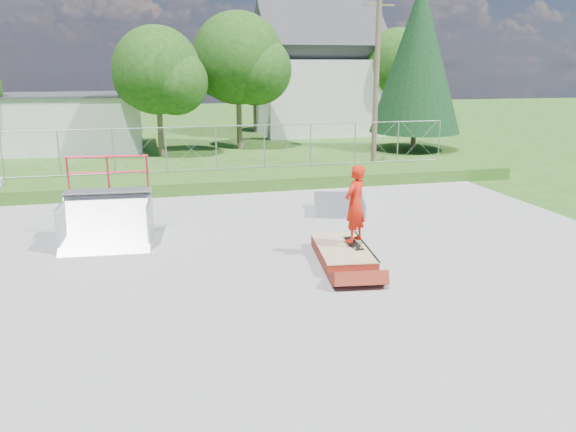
# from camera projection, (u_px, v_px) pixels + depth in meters

# --- Properties ---
(ground) EXTENTS (120.00, 120.00, 0.00)m
(ground) POSITION_uv_depth(u_px,v_px,m) (272.00, 268.00, 13.31)
(ground) COLOR #285718
(ground) RESTS_ON ground
(concrete_pad) EXTENTS (20.00, 16.00, 0.04)m
(concrete_pad) POSITION_uv_depth(u_px,v_px,m) (272.00, 267.00, 13.30)
(concrete_pad) COLOR #989996
(concrete_pad) RESTS_ON ground
(grass_berm) EXTENTS (24.00, 3.00, 0.50)m
(grass_berm) POSITION_uv_depth(u_px,v_px,m) (220.00, 181.00, 22.14)
(grass_berm) COLOR #285718
(grass_berm) RESTS_ON ground
(grind_box) EXTENTS (1.52, 2.62, 0.37)m
(grind_box) POSITION_uv_depth(u_px,v_px,m) (343.00, 254.00, 13.75)
(grind_box) COLOR maroon
(grind_box) RESTS_ON concrete_pad
(quarter_pipe) EXTENTS (2.41, 2.09, 2.27)m
(quarter_pipe) POSITION_uv_depth(u_px,v_px,m) (105.00, 204.00, 14.66)
(quarter_pipe) COLOR #AEB0B6
(quarter_pipe) RESTS_ON concrete_pad
(flat_bank_ramp) EXTENTS (2.05, 2.12, 0.50)m
(flat_bank_ramp) POSITION_uv_depth(u_px,v_px,m) (339.00, 206.00, 18.18)
(flat_bank_ramp) COLOR #AEB0B6
(flat_bank_ramp) RESTS_ON concrete_pad
(skateboard) EXTENTS (0.28, 0.81, 0.13)m
(skateboard) POSITION_uv_depth(u_px,v_px,m) (354.00, 244.00, 13.77)
(skateboard) COLOR black
(skateboard) RESTS_ON grind_box
(skater) EXTENTS (0.82, 0.78, 1.88)m
(skater) POSITION_uv_depth(u_px,v_px,m) (355.00, 207.00, 13.52)
(skater) COLOR red
(skater) RESTS_ON grind_box
(chain_link_fence) EXTENTS (20.00, 0.06, 1.80)m
(chain_link_fence) POSITION_uv_depth(u_px,v_px,m) (216.00, 148.00, 22.78)
(chain_link_fence) COLOR gray
(chain_link_fence) RESTS_ON grass_berm
(utility_building_flat) EXTENTS (10.00, 6.00, 3.00)m
(utility_building_flat) POSITION_uv_depth(u_px,v_px,m) (50.00, 123.00, 31.65)
(utility_building_flat) COLOR silver
(utility_building_flat) RESTS_ON ground
(gable_house) EXTENTS (8.40, 6.08, 8.94)m
(gable_house) POSITION_uv_depth(u_px,v_px,m) (317.00, 78.00, 38.78)
(gable_house) COLOR silver
(gable_house) RESTS_ON ground
(utility_pole) EXTENTS (0.24, 0.24, 8.00)m
(utility_pole) POSITION_uv_depth(u_px,v_px,m) (376.00, 80.00, 25.27)
(utility_pole) COLOR brown
(utility_pole) RESTS_ON ground
(tree_left_near) EXTENTS (4.76, 4.48, 6.65)m
(tree_left_near) POSITION_uv_depth(u_px,v_px,m) (162.00, 74.00, 28.50)
(tree_left_near) COLOR brown
(tree_left_near) RESTS_ON ground
(tree_center) EXTENTS (5.44, 5.12, 7.60)m
(tree_center) POSITION_uv_depth(u_px,v_px,m) (244.00, 62.00, 31.26)
(tree_center) COLOR brown
(tree_center) RESTS_ON ground
(tree_right_far) EXTENTS (5.10, 4.80, 7.12)m
(tree_right_far) POSITION_uv_depth(u_px,v_px,m) (402.00, 67.00, 37.79)
(tree_right_far) COLOR brown
(tree_right_far) RESTS_ON ground
(tree_back_mid) EXTENTS (4.08, 3.84, 5.70)m
(tree_back_mid) POSITION_uv_depth(u_px,v_px,m) (259.00, 80.00, 39.68)
(tree_back_mid) COLOR brown
(tree_back_mid) RESTS_ON ground
(conifer_tree) EXTENTS (5.04, 5.04, 9.10)m
(conifer_tree) POSITION_uv_depth(u_px,v_px,m) (418.00, 58.00, 30.74)
(conifer_tree) COLOR brown
(conifer_tree) RESTS_ON ground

